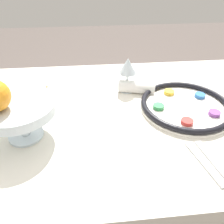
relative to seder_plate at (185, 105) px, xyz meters
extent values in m
plane|color=#564C47|center=(0.23, -0.02, -0.72)|extent=(8.00, 8.00, 0.00)
cube|color=silver|center=(0.23, -0.02, -0.37)|extent=(1.45, 0.85, 0.70)
cylinder|color=silver|center=(0.00, 0.00, -0.01)|extent=(0.33, 0.33, 0.01)
torus|color=black|center=(0.00, 0.00, 0.00)|extent=(0.33, 0.33, 0.02)
cylinder|color=#33934C|center=(0.10, 0.00, 0.00)|extent=(0.04, 0.04, 0.01)
cylinder|color=red|center=(0.03, 0.10, 0.00)|extent=(0.04, 0.04, 0.01)
cylinder|color=#844299|center=(-0.08, 0.06, 0.00)|extent=(0.04, 0.04, 0.01)
cylinder|color=#2D6BB7|center=(-0.08, -0.06, 0.00)|extent=(0.04, 0.04, 0.01)
cylinder|color=gold|center=(0.03, -0.10, 0.00)|extent=(0.04, 0.04, 0.01)
cylinder|color=silver|center=(0.20, -0.16, -0.01)|extent=(0.06, 0.06, 0.00)
cylinder|color=silver|center=(0.20, -0.16, 0.03)|extent=(0.01, 0.01, 0.08)
cone|color=silver|center=(0.20, -0.16, 0.10)|extent=(0.07, 0.07, 0.06)
cylinder|color=silver|center=(0.56, 0.10, -0.01)|extent=(0.11, 0.11, 0.01)
cylinder|color=silver|center=(0.56, 0.10, 0.04)|extent=(0.03, 0.03, 0.09)
cylinder|color=silver|center=(0.56, 0.10, 0.10)|extent=(0.22, 0.22, 0.03)
cylinder|color=beige|center=(0.60, -0.16, -0.01)|extent=(0.16, 0.16, 0.01)
cube|color=#D1B784|center=(0.60, -0.16, 0.00)|extent=(0.12, 0.12, 0.01)
cylinder|color=white|center=(0.16, -0.14, 0.01)|extent=(0.16, 0.09, 0.05)
cube|color=silver|center=(0.01, 0.27, -0.01)|extent=(0.05, 0.17, 0.01)
cube|color=silver|center=(0.04, 0.27, -0.01)|extent=(0.05, 0.17, 0.01)
camera|label=1|loc=(0.34, 0.65, 0.46)|focal=35.00mm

